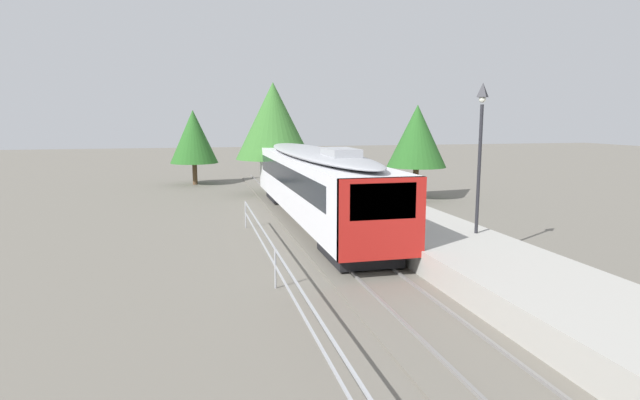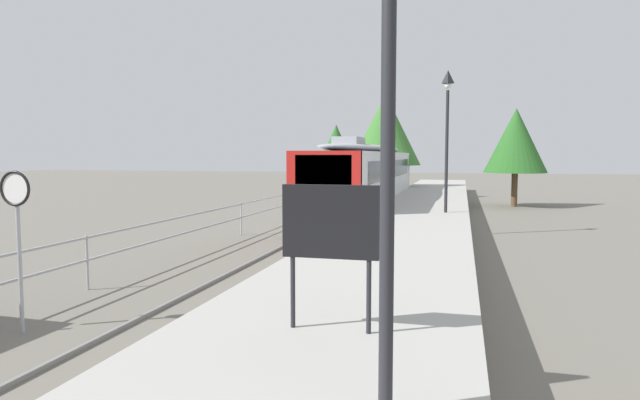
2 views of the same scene
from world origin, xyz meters
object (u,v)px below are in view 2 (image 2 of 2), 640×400
at_px(platform_lamp_mid_platform, 447,114).
at_px(speed_limit_sign, 16,211).
at_px(commuter_train, 366,173).
at_px(platform_notice_board, 330,227).

relative_size(platform_lamp_mid_platform, speed_limit_sign, 1.91).
height_order(commuter_train, speed_limit_sign, commuter_train).
bearing_deg(commuter_train, platform_notice_board, -81.40).
relative_size(commuter_train, platform_notice_board, 10.47).
height_order(platform_lamp_mid_platform, speed_limit_sign, platform_lamp_mid_platform).
distance_m(commuter_train, platform_notice_board, 22.56).
xyz_separation_m(commuter_train, speed_limit_sign, (-2.40, -21.07, -0.02)).
distance_m(platform_lamp_mid_platform, speed_limit_sign, 15.47).
bearing_deg(platform_lamp_mid_platform, commuter_train, 120.43).
distance_m(platform_lamp_mid_platform, platform_notice_board, 15.16).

